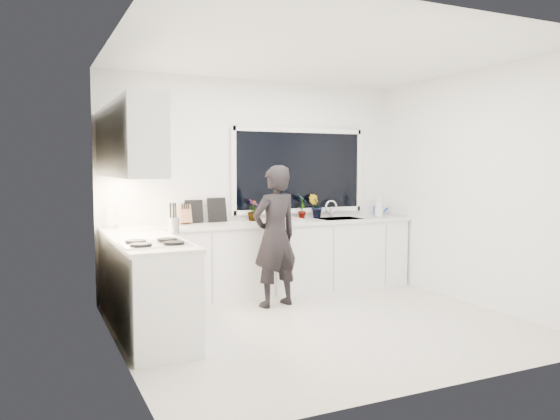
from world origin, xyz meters
TOP-DOWN VIEW (x-y plane):
  - floor at (0.00, 0.00)m, footprint 4.00×3.50m
  - wall_back at (0.00, 1.76)m, footprint 4.00×0.02m
  - wall_left at (-2.01, 0.00)m, footprint 0.02×3.50m
  - wall_right at (2.01, 0.00)m, footprint 0.02×3.50m
  - ceiling at (0.00, 0.00)m, footprint 4.00×3.50m
  - window at (0.60, 1.73)m, footprint 1.80×0.02m
  - base_cabinets_back at (0.00, 1.45)m, footprint 3.92×0.58m
  - base_cabinets_left at (-1.67, 0.35)m, footprint 0.58×1.60m
  - countertop_back at (0.00, 1.44)m, footprint 3.94×0.62m
  - countertop_left at (-1.67, 0.35)m, footprint 0.62×1.60m
  - upper_cabinets at (-1.79, 0.70)m, footprint 0.34×2.10m
  - sink at (1.05, 1.45)m, footprint 0.58×0.42m
  - faucet at (1.05, 1.65)m, footprint 0.03×0.03m
  - stovetop at (-1.69, -0.00)m, footprint 0.56×0.48m
  - person at (-0.13, 0.90)m, footprint 0.66×0.50m
  - pizza_tray at (0.18, 1.42)m, footprint 0.54×0.42m
  - pizza at (0.18, 1.42)m, footprint 0.49×0.37m
  - watering_can at (1.79, 1.61)m, footprint 0.15×0.15m
  - paper_towel_roll at (-1.85, 1.55)m, footprint 0.14×0.14m
  - knife_block at (-0.99, 1.59)m, footprint 0.13×0.10m
  - utensil_crock at (-1.33, 0.80)m, footprint 0.15×0.15m
  - picture_frame_large at (-0.85, 1.69)m, footprint 0.22×0.02m
  - picture_frame_small at (-0.56, 1.69)m, footprint 0.25×0.06m
  - herb_plants at (0.38, 1.61)m, footprint 1.11×0.30m
  - soap_bottles at (1.58, 1.30)m, footprint 0.15×0.15m

SIDE VIEW (x-z plane):
  - floor at x=0.00m, z-range -0.02..0.00m
  - base_cabinets_back at x=0.00m, z-range 0.00..0.88m
  - base_cabinets_left at x=-1.67m, z-range 0.00..0.88m
  - person at x=-0.13m, z-range 0.00..1.62m
  - sink at x=1.05m, z-range 0.80..0.94m
  - countertop_back at x=0.00m, z-range 0.88..0.92m
  - countertop_left at x=-1.67m, z-range 0.88..0.92m
  - stovetop at x=-1.69m, z-range 0.92..0.95m
  - pizza_tray at x=0.18m, z-range 0.92..0.95m
  - pizza at x=0.18m, z-range 0.95..0.96m
  - watering_can at x=1.79m, z-range 0.92..1.05m
  - utensil_crock at x=-1.33m, z-range 0.92..1.08m
  - faucet at x=1.05m, z-range 0.92..1.14m
  - knife_block at x=-0.99m, z-range 0.92..1.14m
  - paper_towel_roll at x=-1.85m, z-range 0.92..1.18m
  - picture_frame_large at x=-0.85m, z-range 0.92..1.20m
  - soap_bottles at x=1.58m, z-range 0.91..1.22m
  - herb_plants at x=0.38m, z-range 0.90..1.23m
  - picture_frame_small at x=-0.56m, z-range 0.92..1.22m
  - wall_back at x=0.00m, z-range 0.00..2.70m
  - wall_left at x=-2.01m, z-range 0.00..2.70m
  - wall_right at x=2.01m, z-range 0.00..2.70m
  - window at x=0.60m, z-range 1.05..2.05m
  - upper_cabinets at x=-1.79m, z-range 1.50..2.20m
  - ceiling at x=0.00m, z-range 2.70..2.72m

